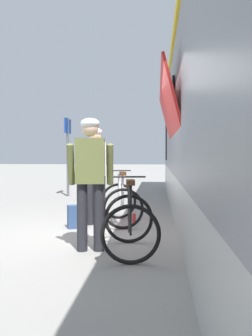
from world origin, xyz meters
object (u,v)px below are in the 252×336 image
Objects in this scene: water_bottle_near_the_bikes at (134,218)px; water_bottle_by_the_backpack at (71,221)px; bicycle_near_black at (130,222)px; cyclist_near_in_olive at (90,172)px; bicycle_far_silver at (121,202)px; backpack_on_platform at (76,217)px; platform_sign_post at (68,143)px; cyclist_far_in_white at (96,167)px.

water_bottle_by_the_backpack is (-1.09, -0.46, 0.03)m from water_bottle_near_the_bikes.
water_bottle_by_the_backpack is (-1.16, 1.54, -0.28)m from bicycle_near_black.
cyclist_near_in_olive is 0.84m from bicycle_near_black.
backpack_on_platform is at bearing -148.31° from bicycle_far_silver.
platform_sign_post reaches higher than bicycle_near_black.
cyclist_near_in_olive is 1.49× the size of bicycle_far_silver.
backpack_on_platform is 0.14m from water_bottle_by_the_backpack.
cyclist_far_in_white is 9.48× the size of water_bottle_near_the_bikes.
water_bottle_by_the_backpack is at bearing -157.06° from water_bottle_near_the_bikes.
bicycle_near_black is 2.03m from water_bottle_near_the_bikes.
backpack_on_platform reaches higher than water_bottle_near_the_bikes.
cyclist_far_in_white reaches higher than bicycle_far_silver.
bicycle_far_silver is at bearing 25.60° from water_bottle_by_the_backpack.
bicycle_near_black reaches higher than water_bottle_by_the_backpack.
platform_sign_post is at bearing 116.14° from bicycle_far_silver.
cyclist_near_in_olive is 4.40× the size of backpack_on_platform.
cyclist_far_in_white is 0.96m from backpack_on_platform.
backpack_on_platform is (-0.53, 1.43, -0.85)m from cyclist_near_in_olive.
bicycle_far_silver is 0.98m from water_bottle_by_the_backpack.
cyclist_far_in_white is 0.80m from bicycle_far_silver.
cyclist_near_in_olive and cyclist_far_in_white have the same top height.
cyclist_far_in_white reaches higher than bicycle_near_black.
water_bottle_near_the_bikes is 1.18m from water_bottle_by_the_backpack.
cyclist_near_in_olive is 1.55× the size of bicycle_near_black.
backpack_on_platform reaches higher than water_bottle_by_the_backpack.
water_bottle_near_the_bikes is (0.98, 0.51, -0.11)m from backpack_on_platform.
bicycle_near_black reaches higher than water_bottle_near_the_bikes.
platform_sign_post is (-1.61, 4.33, 0.57)m from cyclist_far_in_white.
bicycle_near_black is 1.97m from bicycle_far_silver.
cyclist_near_in_olive is 1.86m from water_bottle_by_the_backpack.
bicycle_near_black and bicycle_far_silver have the same top height.
cyclist_near_in_olive reaches higher than backpack_on_platform.
water_bottle_by_the_backpack is 4.99m from platform_sign_post.
bicycle_near_black is at bearing -87.90° from water_bottle_near_the_bikes.
cyclist_far_in_white is 4.40× the size of backpack_on_platform.
backpack_on_platform is 0.17× the size of platform_sign_post.
water_bottle_by_the_backpack is at bearing -145.69° from cyclist_far_in_white.
bicycle_near_black is 2.84× the size of backpack_on_platform.
bicycle_far_silver is at bearing -167.24° from water_bottle_near_the_bikes.
cyclist_near_in_olive is 1.77m from cyclist_far_in_white.
bicycle_far_silver reaches higher than water_bottle_by_the_backpack.
cyclist_far_in_white is at bearing 112.81° from bicycle_near_black.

